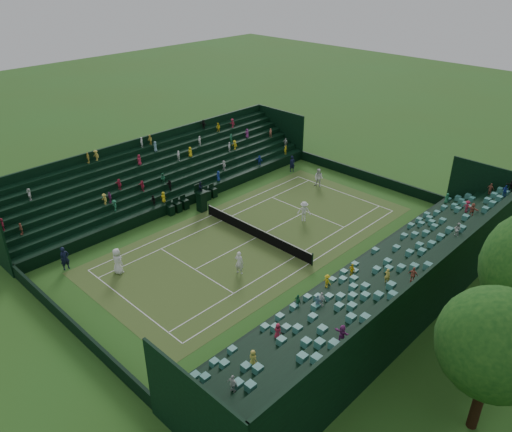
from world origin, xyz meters
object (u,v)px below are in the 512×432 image
(player_near_west, at_px, (118,261))
(player_far_east, at_px, (304,211))
(player_near_east, at_px, (239,263))
(tennis_net, at_px, (256,232))
(player_far_west, at_px, (319,178))
(umpire_chair, at_px, (201,198))

(player_near_west, bearing_deg, player_far_east, -114.42)
(player_near_west, relative_size, player_near_east, 1.10)
(player_near_west, bearing_deg, tennis_net, -117.06)
(tennis_net, distance_m, player_near_west, 11.08)
(player_near_west, bearing_deg, player_near_east, -144.15)
(player_far_east, bearing_deg, player_far_west, 78.83)
(player_near_west, bearing_deg, player_far_west, -100.76)
(umpire_chair, xyz_separation_m, player_far_east, (7.74, 4.87, -0.30))
(tennis_net, height_order, player_near_east, player_near_east)
(player_far_west, bearing_deg, umpire_chair, -121.09)
(player_near_west, xyz_separation_m, player_far_west, (1.06, 21.87, -0.07))
(player_far_west, bearing_deg, player_near_east, -82.34)
(player_near_east, distance_m, player_far_west, 16.69)
(player_far_west, relative_size, player_far_east, 1.03)
(umpire_chair, height_order, player_far_east, umpire_chair)
(tennis_net, distance_m, player_far_east, 5.03)
(tennis_net, bearing_deg, player_near_east, -59.17)
(umpire_chair, distance_m, player_near_west, 11.00)
(tennis_net, xyz_separation_m, player_far_east, (0.92, 4.93, 0.38))
(tennis_net, xyz_separation_m, player_far_west, (-2.56, 11.41, 0.40))
(umpire_chair, distance_m, player_far_west, 12.12)
(tennis_net, relative_size, player_near_west, 5.82)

